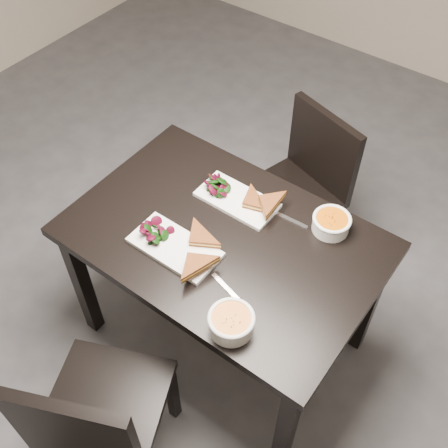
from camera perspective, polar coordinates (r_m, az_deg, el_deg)
name	(u,v)px	position (r m, az deg, el deg)	size (l,w,h in m)	color
ground	(213,289)	(2.86, -1.12, -6.83)	(5.00, 5.00, 0.00)	#47474C
table	(224,251)	(2.18, 0.00, -2.90)	(1.20, 0.80, 0.75)	black
chair_near	(96,417)	(2.07, -13.25, -19.17)	(0.55, 0.55, 0.85)	black
chair_far	(302,183)	(2.70, 8.22, 4.25)	(0.52, 0.52, 0.85)	black
plate_near	(175,247)	(2.06, -5.19, -2.43)	(0.35, 0.17, 0.02)	white
sandwich_near	(190,247)	(2.01, -3.57, -2.38)	(0.17, 0.13, 0.06)	brown
salad_near	(154,229)	(2.08, -7.35, -0.58)	(0.11, 0.10, 0.05)	black
soup_bowl_near	(231,322)	(1.83, 0.77, -10.23)	(0.16, 0.16, 0.07)	white
cutlery_near	(228,290)	(1.95, 0.48, -6.94)	(0.18, 0.02, 0.00)	silver
plate_far	(237,200)	(2.21, 1.39, 2.55)	(0.33, 0.17, 0.02)	white
sandwich_far	(248,203)	(2.16, 2.58, 2.21)	(0.17, 0.12, 0.05)	brown
salad_far	(218,184)	(2.23, -0.69, 4.21)	(0.10, 0.09, 0.05)	black
soup_bowl_far	(331,223)	(2.13, 11.21, 0.15)	(0.15, 0.15, 0.07)	white
cutlery_far	(287,218)	(2.17, 6.67, 0.62)	(0.18, 0.02, 0.00)	silver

